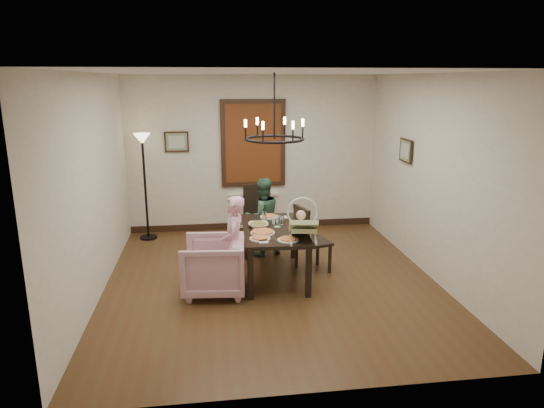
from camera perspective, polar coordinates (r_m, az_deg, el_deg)
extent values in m
cube|color=#4D341A|center=(6.80, -0.07, -9.05)|extent=(4.50, 5.00, 0.01)
cube|color=white|center=(6.24, -0.08, 15.24)|extent=(4.50, 5.00, 0.01)
cube|color=silver|center=(8.82, -2.23, 5.88)|extent=(4.50, 0.01, 2.80)
cube|color=silver|center=(6.48, -20.21, 1.85)|extent=(0.01, 5.00, 2.80)
cube|color=silver|center=(7.03, 18.45, 2.93)|extent=(0.01, 5.00, 2.80)
cube|color=black|center=(6.72, 0.27, -3.06)|extent=(0.92, 1.56, 0.05)
cube|color=black|center=(6.16, -2.54, -8.30)|extent=(0.07, 0.07, 0.67)
cube|color=black|center=(7.48, -3.10, -4.14)|extent=(0.07, 0.07, 0.67)
cube|color=black|center=(6.24, 4.32, -8.04)|extent=(0.07, 0.07, 0.67)
cube|color=black|center=(7.54, 2.54, -3.97)|extent=(0.07, 0.07, 0.67)
imported|color=#E7B0C3|center=(6.38, -6.91, -7.23)|extent=(0.88, 0.86, 0.74)
imported|color=#E8A3BB|center=(6.36, -4.52, -5.69)|extent=(0.30, 0.41, 1.06)
imported|color=#355A44|center=(7.63, -1.14, -2.29)|extent=(0.59, 0.51, 1.03)
imported|color=white|center=(6.72, -1.62, -2.48)|extent=(0.33, 0.33, 0.08)
cylinder|color=tan|center=(6.48, -1.11, -3.34)|extent=(0.32, 0.32, 0.04)
cylinder|color=silver|center=(6.86, 1.17, -1.90)|extent=(0.07, 0.07, 0.14)
cube|color=maroon|center=(8.75, -2.22, 7.14)|extent=(1.00, 0.03, 1.40)
cube|color=black|center=(8.74, -11.15, 7.19)|extent=(0.42, 0.03, 0.36)
cube|color=black|center=(7.78, 15.46, 6.08)|extent=(0.03, 0.42, 0.36)
torus|color=black|center=(6.45, 0.28, 7.66)|extent=(0.80, 0.80, 0.04)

